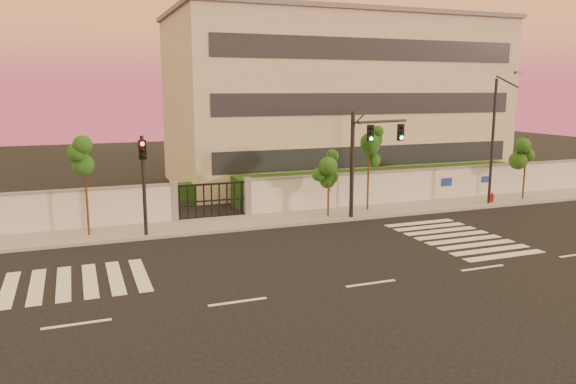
# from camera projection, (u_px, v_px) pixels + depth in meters

# --- Properties ---
(ground) EXTENTS (120.00, 120.00, 0.00)m
(ground) POSITION_uv_depth(u_px,v_px,m) (371.00, 284.00, 20.32)
(ground) COLOR black
(ground) RESTS_ON ground
(sidewalk) EXTENTS (60.00, 3.00, 0.15)m
(sidewalk) POSITION_uv_depth(u_px,v_px,m) (274.00, 220.00, 29.95)
(sidewalk) COLOR gray
(sidewalk) RESTS_ON ground
(perimeter_wall) EXTENTS (60.00, 0.36, 2.20)m
(perimeter_wall) POSITION_uv_depth(u_px,v_px,m) (266.00, 196.00, 31.18)
(perimeter_wall) COLOR silver
(perimeter_wall) RESTS_ON ground
(hedge_row) EXTENTS (41.00, 4.25, 1.80)m
(hedge_row) POSITION_uv_depth(u_px,v_px,m) (268.00, 191.00, 34.12)
(hedge_row) COLOR black
(hedge_row) RESTS_ON ground
(institutional_building) EXTENTS (24.40, 12.40, 12.25)m
(institutional_building) POSITION_uv_depth(u_px,v_px,m) (334.00, 100.00, 42.57)
(institutional_building) COLOR beige
(institutional_building) RESTS_ON ground
(road_markings) EXTENTS (57.00, 7.62, 0.02)m
(road_markings) POSITION_uv_depth(u_px,v_px,m) (292.00, 259.00, 23.21)
(road_markings) COLOR silver
(road_markings) RESTS_ON ground
(street_tree_c) EXTENTS (1.33, 1.06, 4.72)m
(street_tree_c) POSITION_uv_depth(u_px,v_px,m) (85.00, 165.00, 25.95)
(street_tree_c) COLOR #382314
(street_tree_c) RESTS_ON ground
(street_tree_d) EXTENTS (1.31, 1.05, 3.63)m
(street_tree_d) POSITION_uv_depth(u_px,v_px,m) (329.00, 170.00, 30.20)
(street_tree_d) COLOR #382314
(street_tree_d) RESTS_ON ground
(street_tree_e) EXTENTS (1.38, 1.09, 4.90)m
(street_tree_e) POSITION_uv_depth(u_px,v_px,m) (369.00, 149.00, 31.50)
(street_tree_e) COLOR #382314
(street_tree_e) RESTS_ON ground
(street_tree_f) EXTENTS (1.39, 1.11, 4.11)m
(street_tree_f) POSITION_uv_depth(u_px,v_px,m) (526.00, 153.00, 34.82)
(street_tree_f) COLOR #382314
(street_tree_f) RESTS_ON ground
(traffic_signal_main) EXTENTS (3.63, 1.03, 5.80)m
(traffic_signal_main) POSITION_uv_depth(u_px,v_px,m) (365.00, 151.00, 29.91)
(traffic_signal_main) COLOR black
(traffic_signal_main) RESTS_ON ground
(traffic_signal_secondary) EXTENTS (0.38, 0.35, 4.84)m
(traffic_signal_secondary) POSITION_uv_depth(u_px,v_px,m) (143.00, 174.00, 26.00)
(traffic_signal_secondary) COLOR black
(traffic_signal_secondary) RESTS_ON ground
(streetlight_east) EXTENTS (0.47, 1.90, 7.91)m
(streetlight_east) POSITION_uv_depth(u_px,v_px,m) (495.00, 135.00, 33.01)
(streetlight_east) COLOR black
(streetlight_east) RESTS_ON ground
(fire_hydrant) EXTENTS (0.29, 0.28, 0.74)m
(fire_hydrant) POSITION_uv_depth(u_px,v_px,m) (492.00, 199.00, 34.17)
(fire_hydrant) COLOR red
(fire_hydrant) RESTS_ON ground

